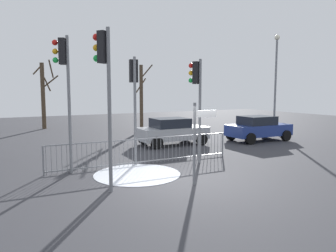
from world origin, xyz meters
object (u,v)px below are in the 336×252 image
Objects in this scene: traffic_light_foreground_right at (134,86)px; direction_sign_post at (196,139)px; bare_tree_left at (44,94)px; traffic_light_rear_right at (197,87)px; traffic_light_mid_right at (64,74)px; car_blue_mid at (258,128)px; car_silver_near at (172,131)px; street_lamp at (276,73)px; traffic_light_rear_left at (105,73)px; bare_tree_right at (141,96)px.

traffic_light_foreground_right reaches higher than direction_sign_post.
direction_sign_post is 0.50× the size of bare_tree_left.
direction_sign_post is at bearing -73.23° from traffic_light_foreground_right.
bare_tree_left reaches higher than direction_sign_post.
traffic_light_rear_right is 5.16m from traffic_light_mid_right.
traffic_light_foreground_right is 2.78m from traffic_light_mid_right.
traffic_light_rear_right is at bearing -75.66° from bare_tree_left.
car_blue_mid is at bearing -50.25° from bare_tree_left.
traffic_light_mid_right is 7.70m from car_silver_near.
traffic_light_foreground_right reaches higher than car_silver_near.
traffic_light_rear_right is 1.10× the size of car_silver_near.
street_lamp is (12.45, 4.33, 1.00)m from traffic_light_foreground_right.
street_lamp is (15.19, 4.62, 0.58)m from traffic_light_mid_right.
traffic_light_mid_right is 0.72× the size of street_lamp.
car_silver_near is 0.57× the size of street_lamp.
traffic_light_mid_right reaches higher than car_silver_near.
traffic_light_foreground_right reaches higher than car_blue_mid.
traffic_light_foreground_right is 1.01× the size of traffic_light_rear_right.
traffic_light_rear_left is 0.70× the size of street_lamp.
traffic_light_rear_right is (2.36, -0.98, -0.04)m from traffic_light_foreground_right.
bare_tree_left reaches higher than traffic_light_rear_right.
car_silver_near is 12.47m from bare_tree_left.
car_blue_mid is 5.32m from car_silver_near.
street_lamp is at bearing 27.08° from traffic_light_foreground_right.
traffic_light_rear_left is 14.06m from bare_tree_right.
traffic_light_rear_left is 3.43m from direction_sign_post.
car_blue_mid is 0.73× the size of bare_tree_left.
traffic_light_rear_left is 1.83× the size of direction_sign_post.
direction_sign_post is (-1.78, -2.71, -1.63)m from traffic_light_rear_right.
bare_tree_left is at bearing 115.75° from car_silver_near.
traffic_light_foreground_right is 13.22m from street_lamp.
traffic_light_rear_left is at bearing -117.61° from traffic_light_foreground_right.
direction_sign_post is at bearing -155.29° from traffic_light_rear_right.
bare_tree_left is (-3.94, 15.40, -0.38)m from traffic_light_rear_right.
car_silver_near is 6.55m from bare_tree_right.
street_lamp reaches higher than traffic_light_mid_right.
bare_tree_right is (6.02, -4.97, -0.19)m from bare_tree_left.
traffic_light_rear_left is (0.63, -2.68, -0.09)m from traffic_light_mid_right.
car_silver_near is (5.64, 6.17, -2.71)m from traffic_light_rear_left.
bare_tree_right is (2.09, 10.43, -0.57)m from traffic_light_rear_right.
car_blue_mid is at bearing 21.01° from traffic_light_foreground_right.
direction_sign_post is 18.27m from bare_tree_left.
street_lamp is at bearing -35.69° from bare_tree_left.
car_silver_near is (1.17, 4.19, -2.34)m from traffic_light_rear_right.
traffic_light_rear_left is at bearing -91.74° from bare_tree_left.
direction_sign_post is 0.54× the size of bare_tree_right.
traffic_light_rear_right is 3.63m from direction_sign_post.
bare_tree_left is (-5.11, 11.20, 1.96)m from car_silver_near.
direction_sign_post is at bearing -111.94° from car_silver_near.
direction_sign_post is 14.58m from street_lamp.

